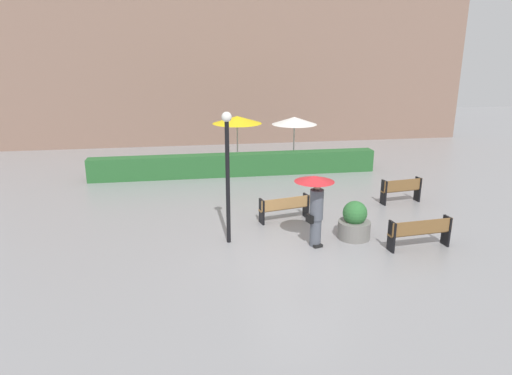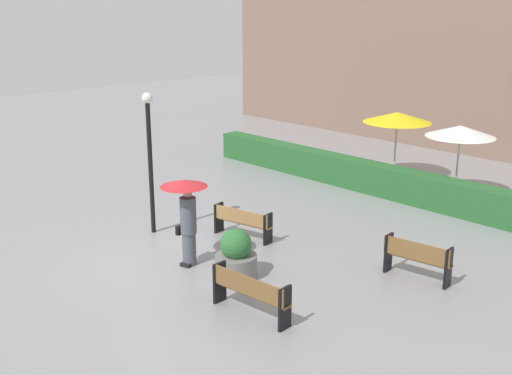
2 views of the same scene
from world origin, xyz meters
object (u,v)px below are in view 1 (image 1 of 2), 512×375
object	(u,v)px
pedestrian_with_umbrella	(315,199)
bench_far_right	(402,189)
patio_umbrella_yellow	(237,120)
bench_near_right	(420,231)
planter_pot	(354,222)
lamp_post	(227,164)
bench_mid_center	(285,207)
patio_umbrella_white	(294,121)

from	to	relation	value
pedestrian_with_umbrella	bench_far_right	bearing A→B (deg)	37.18
patio_umbrella_yellow	bench_near_right	bearing A→B (deg)	-69.96
planter_pot	pedestrian_with_umbrella	bearing A→B (deg)	-165.21
bench_far_right	bench_near_right	xyz separation A→B (m)	(-1.33, -3.84, -0.01)
pedestrian_with_umbrella	patio_umbrella_yellow	world-z (taller)	patio_umbrella_yellow
bench_far_right	lamp_post	size ratio (longest dim) A/B	0.42
bench_near_right	patio_umbrella_yellow	bearing A→B (deg)	110.04
bench_mid_center	patio_umbrella_white	bearing A→B (deg)	74.16
bench_mid_center	bench_far_right	size ratio (longest dim) A/B	1.10
bench_far_right	pedestrian_with_umbrella	size ratio (longest dim) A/B	0.76
bench_far_right	lamp_post	xyz separation A→B (m)	(-6.55, -2.53, 1.79)
bench_near_right	pedestrian_with_umbrella	size ratio (longest dim) A/B	0.90
planter_pot	patio_umbrella_white	size ratio (longest dim) A/B	0.49
planter_pot	lamp_post	bearing A→B (deg)	175.42
patio_umbrella_white	bench_near_right	bearing A→B (deg)	-83.23
pedestrian_with_umbrella	patio_umbrella_white	bearing A→B (deg)	79.83
bench_near_right	planter_pot	size ratio (longest dim) A/B	1.63
bench_near_right	bench_far_right	bearing A→B (deg)	70.93
bench_near_right	lamp_post	xyz separation A→B (m)	(-5.22, 1.31, 1.80)
planter_pot	patio_umbrella_yellow	size ratio (longest dim) A/B	0.48
patio_umbrella_white	bench_far_right	bearing A→B (deg)	-67.77
bench_far_right	planter_pot	bearing A→B (deg)	-135.38
bench_mid_center	planter_pot	size ratio (longest dim) A/B	1.51
planter_pot	lamp_post	world-z (taller)	lamp_post
pedestrian_with_umbrella	planter_pot	bearing A→B (deg)	14.79
bench_mid_center	planter_pot	world-z (taller)	planter_pot
bench_mid_center	planter_pot	xyz separation A→B (m)	(1.71, -1.73, 0.01)
bench_near_right	planter_pot	xyz separation A→B (m)	(-1.54, 1.02, -0.03)
bench_mid_center	patio_umbrella_yellow	xyz separation A→B (m)	(-0.59, 7.76, 1.71)
patio_umbrella_white	lamp_post	bearing A→B (deg)	-114.90
bench_near_right	lamp_post	distance (m)	5.68
bench_mid_center	planter_pot	bearing A→B (deg)	-45.41
bench_mid_center	patio_umbrella_yellow	size ratio (longest dim) A/B	0.73
bench_mid_center	bench_near_right	xyz separation A→B (m)	(3.24, -2.75, 0.04)
pedestrian_with_umbrella	lamp_post	bearing A→B (deg)	164.71
bench_far_right	planter_pot	xyz separation A→B (m)	(-2.87, -2.83, -0.05)
pedestrian_with_umbrella	lamp_post	xyz separation A→B (m)	(-2.36, 0.64, 0.92)
pedestrian_with_umbrella	bench_near_right	bearing A→B (deg)	-13.11
bench_mid_center	lamp_post	xyz separation A→B (m)	(-1.98, -1.44, 1.84)
bench_far_right	patio_umbrella_white	bearing A→B (deg)	112.23
patio_umbrella_yellow	patio_umbrella_white	world-z (taller)	patio_umbrella_yellow
bench_far_right	pedestrian_with_umbrella	xyz separation A→B (m)	(-4.19, -3.18, 0.87)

